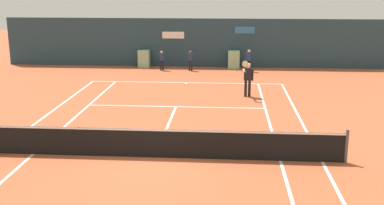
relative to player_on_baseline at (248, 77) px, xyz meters
The scene contains 8 objects.
ground_plane 8.72m from the player_on_baseline, 112.27° to the right, with size 80.00×80.00×0.01m.
tennis_net 9.21m from the player_on_baseline, 110.91° to the right, with size 12.10×0.10×1.07m.
sponsor_back_wall 9.01m from the player_on_baseline, 111.47° to the left, with size 25.00×1.02×3.17m.
player_on_baseline is the anchor object (origin of this frame).
ball_kid_left_post 7.60m from the player_on_baseline, 115.98° to the left, with size 0.43×0.18×1.28m.
ball_kid_centre_post 6.84m from the player_on_baseline, 87.16° to the left, with size 0.45×0.23×1.38m.
ball_kid_right_post 8.57m from the player_on_baseline, 127.07° to the left, with size 0.41×0.21×1.25m.
tennis_ball_mid_court 4.17m from the player_on_baseline, 144.56° to the left, with size 0.07×0.07×0.07m, color #CCE033.
Camera 1 is at (2.27, -14.20, 5.46)m, focal length 44.45 mm.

